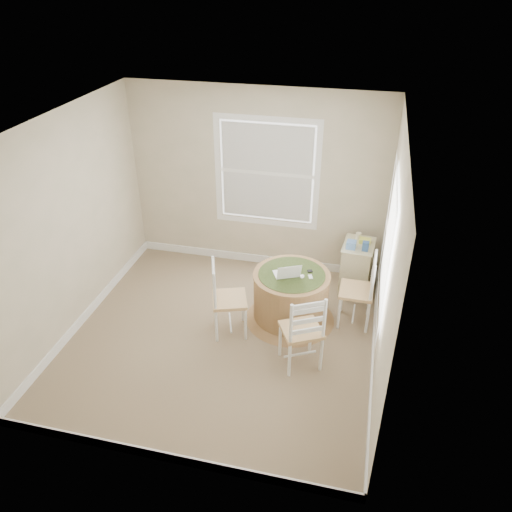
% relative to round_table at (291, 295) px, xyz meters
% --- Properties ---
extents(room, '(3.64, 3.64, 2.64)m').
position_rel_round_table_xyz_m(room, '(-0.57, -0.39, 0.93)').
color(room, '#917C5C').
rests_on(room, ground).
extents(round_table, '(1.13, 1.13, 0.68)m').
position_rel_round_table_xyz_m(round_table, '(0.00, 0.00, 0.00)').
color(round_table, '#906540').
rests_on(round_table, ground).
extents(chair_left, '(0.52, 0.53, 0.95)m').
position_rel_round_table_xyz_m(chair_left, '(-0.67, -0.41, 0.11)').
color(chair_left, white).
rests_on(chair_left, ground).
extents(chair_near, '(0.56, 0.55, 0.95)m').
position_rel_round_table_xyz_m(chair_near, '(0.25, -0.77, 0.11)').
color(chair_near, white).
rests_on(chair_near, ground).
extents(chair_right, '(0.41, 0.43, 0.95)m').
position_rel_round_table_xyz_m(chair_right, '(0.79, 0.13, 0.11)').
color(chair_right, white).
rests_on(chair_right, ground).
extents(laptop, '(0.38, 0.36, 0.21)m').
position_rel_round_table_xyz_m(laptop, '(-0.05, -0.04, 0.33)').
color(laptop, white).
rests_on(laptop, round_table).
extents(mouse, '(0.08, 0.10, 0.03)m').
position_rel_round_table_xyz_m(mouse, '(0.13, -0.03, 0.31)').
color(mouse, white).
rests_on(mouse, round_table).
extents(phone, '(0.07, 0.10, 0.02)m').
position_rel_round_table_xyz_m(phone, '(0.23, -0.01, 0.30)').
color(phone, '#B7BABF').
rests_on(phone, round_table).
extents(keys, '(0.07, 0.07, 0.02)m').
position_rel_round_table_xyz_m(keys, '(0.21, 0.11, 0.31)').
color(keys, black).
rests_on(keys, round_table).
extents(corner_chest, '(0.44, 0.57, 0.72)m').
position_rel_round_table_xyz_m(corner_chest, '(0.75, 0.85, -0.01)').
color(corner_chest, beige).
rests_on(corner_chest, ground).
extents(tissue_box, '(0.13, 0.13, 0.10)m').
position_rel_round_table_xyz_m(tissue_box, '(0.66, 0.74, 0.40)').
color(tissue_box, '#5E8ED7').
rests_on(tissue_box, corner_chest).
extents(box_yellow, '(0.16, 0.11, 0.06)m').
position_rel_round_table_xyz_m(box_yellow, '(0.82, 0.91, 0.38)').
color(box_yellow, '#DEE751').
rests_on(box_yellow, corner_chest).
extents(box_blue, '(0.09, 0.09, 0.12)m').
position_rel_round_table_xyz_m(box_blue, '(0.83, 0.72, 0.41)').
color(box_blue, '#2F558F').
rests_on(box_blue, corner_chest).
extents(cup_cream, '(0.07, 0.07, 0.09)m').
position_rel_round_table_xyz_m(cup_cream, '(0.73, 0.99, 0.39)').
color(cup_cream, beige).
rests_on(cup_cream, corner_chest).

